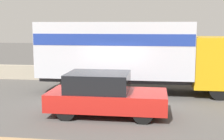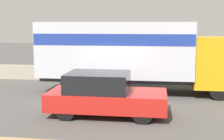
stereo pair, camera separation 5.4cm
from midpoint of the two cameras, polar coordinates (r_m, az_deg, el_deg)
ground_plane at (r=11.86m, az=-0.51°, el=-7.06°), size 80.00×80.00×0.00m
stone_wall_backdrop at (r=17.30m, az=2.35°, el=-0.81°), size 60.00×0.35×0.81m
box_truck at (r=14.34m, az=3.74°, el=3.40°), size 9.09×2.52×3.25m
car_hatchback at (r=10.88m, az=-1.28°, el=-4.46°), size 4.08×1.86×1.50m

